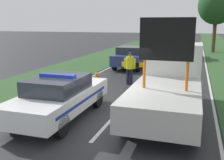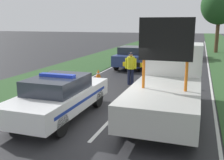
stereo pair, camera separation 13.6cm
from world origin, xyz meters
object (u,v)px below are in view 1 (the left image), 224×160
Objects in this scene: pedestrian_civilian at (158,69)px; roadside_tree_near_right at (217,6)px; police_car at (60,96)px; traffic_cone_centre_front at (164,84)px; queued_car_hatch_blue at (131,57)px; work_truck at (169,82)px; traffic_cone_near_truck at (73,85)px; traffic_cone_near_police at (184,75)px; traffic_cone_behind_barrier at (97,74)px; police_officer at (130,66)px; road_barrier at (148,67)px; queued_car_wagon_maroon at (187,50)px.

roadside_tree_near_right is at bearing 99.54° from pedestrian_civilian.
traffic_cone_centre_front is at bearing 63.36° from police_car.
roadside_tree_near_right is at bearing -116.54° from queued_car_hatch_blue.
work_truck is 8.54× the size of traffic_cone_near_truck.
police_car is 8.30m from traffic_cone_near_police.
police_car is at bearing -121.24° from traffic_cone_centre_front.
traffic_cone_centre_front is 1.08× the size of traffic_cone_behind_barrier.
traffic_cone_behind_barrier is at bearing -171.43° from pedestrian_civilian.
traffic_cone_behind_barrier is (-3.71, 0.81, -0.64)m from pedestrian_civilian.
queued_car_hatch_blue reaches higher than traffic_cone_near_truck.
work_truck is 9.85m from queued_car_hatch_blue.
traffic_cone_near_police reaches higher than traffic_cone_centre_front.
police_officer is 2.48m from traffic_cone_behind_barrier.
police_car reaches higher than traffic_cone_centre_front.
road_barrier is 18.54m from roadside_tree_near_right.
traffic_cone_near_truck is at bearing -138.15° from road_barrier.
police_car is 8.54× the size of traffic_cone_behind_barrier.
queued_car_wagon_maroon is (1.56, 11.60, -0.16)m from road_barrier.
road_barrier is 5.18× the size of traffic_cone_behind_barrier.
roadside_tree_near_right reaches higher than traffic_cone_near_truck.
queued_car_hatch_blue is (-3.13, 6.00, 0.50)m from traffic_cone_centre_front.
police_car is 3.49m from traffic_cone_near_truck.
traffic_cone_centre_front is at bearing -41.25° from pedestrian_civilian.
traffic_cone_near_police reaches higher than traffic_cone_behind_barrier.
work_truck reaches higher than traffic_cone_centre_front.
traffic_cone_near_truck is (-3.74, -2.37, -0.57)m from pedestrian_civilian.
traffic_cone_behind_barrier is at bearing -169.66° from traffic_cone_near_police.
queued_car_hatch_blue reaches higher than road_barrier.
queued_car_hatch_blue is (-2.15, 4.91, -0.14)m from road_barrier.
traffic_cone_behind_barrier is (-1.12, 6.44, -0.49)m from police_car.
work_truck is 1.41× the size of queued_car_hatch_blue.
traffic_cone_centre_front is at bearing -20.52° from traffic_cone_behind_barrier.
police_car is 5.69m from police_officer.
traffic_cone_near_truck is 3.18m from traffic_cone_behind_barrier.
work_truck is (3.52, 1.78, 0.38)m from police_car.
traffic_cone_near_truck reaches higher than traffic_cone_behind_barrier.
work_truck reaches higher than queued_car_wagon_maroon.
queued_car_hatch_blue is at bearing 117.59° from traffic_cone_centre_front.
pedestrian_civilian reaches higher than road_barrier.
traffic_cone_near_truck reaches higher than traffic_cone_centre_front.
police_car is at bearing 69.28° from police_officer.
queued_car_hatch_blue is (-3.68, 9.13, -0.34)m from work_truck.
roadside_tree_near_right is (3.58, 17.95, 4.15)m from pedestrian_civilian.
roadside_tree_near_right reaches higher than queued_car_wagon_maroon.
police_car is at bearing -104.68° from roadside_tree_near_right.
work_truck reaches higher than traffic_cone_near_truck.
work_truck is 0.84× the size of roadside_tree_near_right.
traffic_cone_near_truck is 0.17× the size of queued_car_wagon_maroon.
roadside_tree_near_right reaches higher than traffic_cone_near_police.
police_officer is 19.14m from roadside_tree_near_right.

